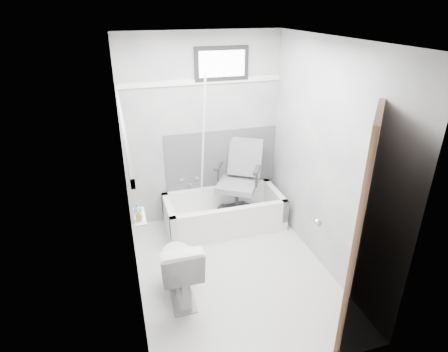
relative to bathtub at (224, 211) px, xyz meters
name	(u,v)px	position (x,y,z in m)	size (l,w,h in m)	color
floor	(233,272)	(-0.17, -0.93, -0.21)	(2.60, 2.60, 0.00)	silver
ceiling	(236,39)	(-0.17, -0.93, 2.19)	(2.60, 2.60, 0.00)	silver
wall_back	(202,131)	(-0.17, 0.37, 0.99)	(2.00, 0.02, 2.40)	gray
wall_front	(296,250)	(-0.17, -2.23, 0.99)	(2.00, 0.02, 2.40)	gray
wall_left	(128,185)	(-1.17, -0.93, 0.99)	(0.02, 2.60, 2.40)	gray
wall_right	(327,160)	(0.83, -0.93, 0.99)	(0.02, 2.60, 2.40)	gray
bathtub	(224,211)	(0.00, 0.00, 0.00)	(1.50, 0.70, 0.42)	white
office_chair	(237,180)	(0.19, 0.05, 0.40)	(0.57, 0.57, 0.98)	slate
toilet	(179,267)	(-0.79, -1.12, 0.14)	(0.40, 0.72, 0.71)	silver
door	(410,248)	(0.81, -2.21, 0.79)	(0.78, 0.78, 2.00)	brown
window	(222,64)	(0.08, 0.36, 1.81)	(0.66, 0.04, 0.40)	black
backerboard	(222,159)	(0.08, 0.36, 0.59)	(1.50, 0.02, 0.78)	#4C4C4F
trim_back	(201,82)	(-0.17, 0.36, 1.61)	(2.00, 0.02, 0.06)	white
trim_left	(121,117)	(-1.16, -0.93, 1.61)	(0.02, 2.60, 0.06)	white
pole	(203,149)	(-0.23, 0.13, 0.84)	(0.02, 0.02, 1.95)	white
shelf	(140,217)	(-1.10, -1.00, 0.69)	(0.10, 0.32, 0.03)	silver
soap_bottle_a	(139,215)	(-1.11, -1.08, 0.76)	(0.05, 0.05, 0.12)	olive
soap_bottle_b	(137,208)	(-1.11, -0.94, 0.75)	(0.08, 0.08, 0.10)	teal
faucet	(189,181)	(-0.37, 0.34, 0.34)	(0.26, 0.10, 0.16)	silver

